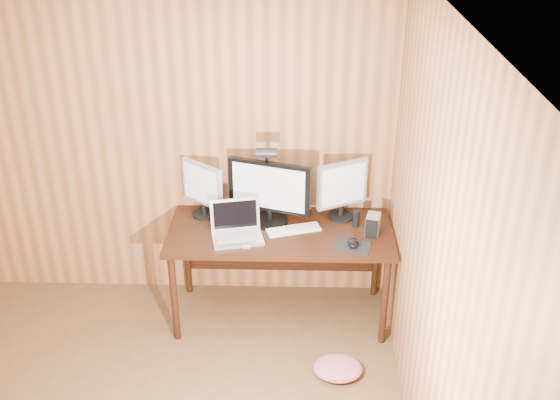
{
  "coord_description": "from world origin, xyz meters",
  "views": [
    {
      "loc": [
        1.04,
        -2.39,
        3.11
      ],
      "look_at": [
        0.93,
        1.58,
        1.02
      ],
      "focal_mm": 42.0,
      "sensor_mm": 36.0,
      "label": 1
    }
  ],
  "objects_px": {
    "mouse": "(353,243)",
    "phone": "(246,244)",
    "keyboard": "(294,229)",
    "monitor_right": "(342,189)",
    "monitor_center": "(269,191)",
    "hard_drive": "(373,225)",
    "speaker": "(356,219)",
    "desk_lamp": "(267,171)",
    "laptop": "(237,228)",
    "desk": "(280,240)",
    "monitor_left": "(202,188)"
  },
  "relations": [
    {
      "from": "laptop",
      "to": "mouse",
      "type": "xyz_separation_m",
      "value": [
        0.81,
        -0.12,
        -0.04
      ]
    },
    {
      "from": "monitor_left",
      "to": "keyboard",
      "type": "height_order",
      "value": "monitor_left"
    },
    {
      "from": "keyboard",
      "to": "hard_drive",
      "type": "height_order",
      "value": "hard_drive"
    },
    {
      "from": "speaker",
      "to": "desk_lamp",
      "type": "relative_size",
      "value": 0.19
    },
    {
      "from": "keyboard",
      "to": "hard_drive",
      "type": "distance_m",
      "value": 0.56
    },
    {
      "from": "keyboard",
      "to": "desk",
      "type": "bearing_deg",
      "value": 124.26
    },
    {
      "from": "speaker",
      "to": "phone",
      "type": "bearing_deg",
      "value": -160.09
    },
    {
      "from": "phone",
      "to": "speaker",
      "type": "distance_m",
      "value": 0.82
    },
    {
      "from": "monitor_center",
      "to": "monitor_right",
      "type": "distance_m",
      "value": 0.53
    },
    {
      "from": "monitor_right",
      "to": "phone",
      "type": "height_order",
      "value": "monitor_right"
    },
    {
      "from": "monitor_center",
      "to": "phone",
      "type": "bearing_deg",
      "value": -97.19
    },
    {
      "from": "monitor_left",
      "to": "mouse",
      "type": "bearing_deg",
      "value": 16.62
    },
    {
      "from": "mouse",
      "to": "hard_drive",
      "type": "xyz_separation_m",
      "value": [
        0.15,
        0.17,
        0.05
      ]
    },
    {
      "from": "speaker",
      "to": "desk",
      "type": "bearing_deg",
      "value": -179.7
    },
    {
      "from": "monitor_left",
      "to": "speaker",
      "type": "height_order",
      "value": "monitor_left"
    },
    {
      "from": "desk",
      "to": "desk_lamp",
      "type": "bearing_deg",
      "value": 137.87
    },
    {
      "from": "monitor_right",
      "to": "speaker",
      "type": "height_order",
      "value": "monitor_right"
    },
    {
      "from": "keyboard",
      "to": "desk_lamp",
      "type": "height_order",
      "value": "desk_lamp"
    },
    {
      "from": "hard_drive",
      "to": "speaker",
      "type": "bearing_deg",
      "value": 149.92
    },
    {
      "from": "hard_drive",
      "to": "phone",
      "type": "relative_size",
      "value": 1.49
    },
    {
      "from": "keyboard",
      "to": "mouse",
      "type": "bearing_deg",
      "value": -43.38
    },
    {
      "from": "mouse",
      "to": "laptop",
      "type": "bearing_deg",
      "value": -163.5
    },
    {
      "from": "monitor_right",
      "to": "hard_drive",
      "type": "distance_m",
      "value": 0.35
    },
    {
      "from": "monitor_center",
      "to": "mouse",
      "type": "height_order",
      "value": "monitor_center"
    },
    {
      "from": "monitor_left",
      "to": "desk_lamp",
      "type": "distance_m",
      "value": 0.5
    },
    {
      "from": "phone",
      "to": "speaker",
      "type": "xyz_separation_m",
      "value": [
        0.77,
        0.28,
        0.05
      ]
    },
    {
      "from": "laptop",
      "to": "phone",
      "type": "distance_m",
      "value": 0.15
    },
    {
      "from": "monitor_right",
      "to": "hard_drive",
      "type": "relative_size",
      "value": 2.92
    },
    {
      "from": "desk",
      "to": "laptop",
      "type": "xyz_separation_m",
      "value": [
        -0.3,
        -0.15,
        0.18
      ]
    },
    {
      "from": "laptop",
      "to": "mouse",
      "type": "height_order",
      "value": "laptop"
    },
    {
      "from": "laptop",
      "to": "monitor_left",
      "type": "bearing_deg",
      "value": 120.96
    },
    {
      "from": "monitor_right",
      "to": "phone",
      "type": "xyz_separation_m",
      "value": [
        -0.67,
        -0.4,
        -0.23
      ]
    },
    {
      "from": "keyboard",
      "to": "laptop",
      "type": "bearing_deg",
      "value": 173.62
    },
    {
      "from": "monitor_right",
      "to": "mouse",
      "type": "bearing_deg",
      "value": -108.01
    },
    {
      "from": "keyboard",
      "to": "phone",
      "type": "xyz_separation_m",
      "value": [
        -0.32,
        -0.2,
        -0.0
      ]
    },
    {
      "from": "keyboard",
      "to": "speaker",
      "type": "height_order",
      "value": "speaker"
    },
    {
      "from": "phone",
      "to": "monitor_left",
      "type": "bearing_deg",
      "value": 122.0
    },
    {
      "from": "laptop",
      "to": "mouse",
      "type": "bearing_deg",
      "value": -20.46
    },
    {
      "from": "monitor_right",
      "to": "hard_drive",
      "type": "bearing_deg",
      "value": -74.29
    },
    {
      "from": "desk",
      "to": "monitor_left",
      "type": "xyz_separation_m",
      "value": [
        -0.57,
        0.13,
        0.35
      ]
    },
    {
      "from": "monitor_center",
      "to": "monitor_right",
      "type": "height_order",
      "value": "monitor_center"
    },
    {
      "from": "desk",
      "to": "mouse",
      "type": "height_order",
      "value": "mouse"
    },
    {
      "from": "desk",
      "to": "monitor_center",
      "type": "height_order",
      "value": "monitor_center"
    },
    {
      "from": "monitor_center",
      "to": "desk_lamp",
      "type": "height_order",
      "value": "desk_lamp"
    },
    {
      "from": "desk_lamp",
      "to": "monitor_right",
      "type": "bearing_deg",
      "value": 17.14
    },
    {
      "from": "monitor_right",
      "to": "laptop",
      "type": "height_order",
      "value": "monitor_right"
    },
    {
      "from": "mouse",
      "to": "phone",
      "type": "bearing_deg",
      "value": -154.82
    },
    {
      "from": "keyboard",
      "to": "speaker",
      "type": "distance_m",
      "value": 0.46
    },
    {
      "from": "desk_lamp",
      "to": "mouse",
      "type": "bearing_deg",
      "value": -17.59
    },
    {
      "from": "desk",
      "to": "laptop",
      "type": "distance_m",
      "value": 0.39
    }
  ]
}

